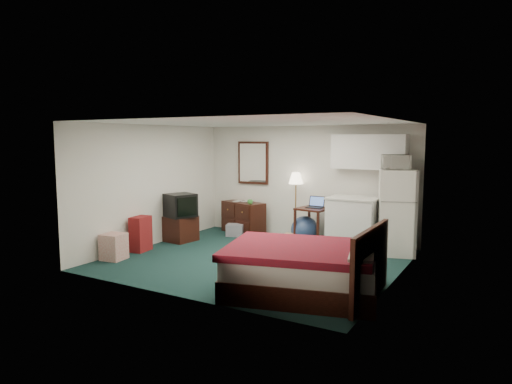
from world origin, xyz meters
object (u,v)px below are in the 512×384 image
Objects in this scene: kitchen_counter at (353,224)px; tv_stand at (181,229)px; fridge at (397,212)px; bed at (303,270)px; desk at (313,226)px; suitcase at (141,234)px; dresser at (243,217)px; floor_lamp at (296,206)px.

kitchen_counter is 3.67m from tv_stand.
fridge is 0.78× the size of bed.
desk reaches higher than suitcase.
fridge is (3.61, -0.26, 0.45)m from dresser.
kitchen_counter reaches higher than suitcase.
desk is 1.76m from fridge.
dresser is 4.35m from bed.
bed is at bearing -85.42° from kitchen_counter.
fridge reaches higher than floor_lamp.
suitcase is (-3.59, -2.25, -0.17)m from kitchen_counter.
desk is 3.08m from bed.
desk is at bearing -178.35° from kitchen_counter.
floor_lamp reaches higher than kitchen_counter.
floor_lamp is 1.44× the size of kitchen_counter.
suitcase is at bearing -170.42° from fridge.
kitchen_counter is at bearing -13.48° from floor_lamp.
dresser reaches higher than bed.
dresser is at bearing 69.85° from tv_stand.
kitchen_counter is at bearing 12.68° from dresser.
tv_stand is (-3.48, -1.15, -0.24)m from kitchen_counter.
bed is at bearing -63.35° from floor_lamp.
dresser is 2.67m from suitcase.
floor_lamp is 1.49m from kitchen_counter.
suitcase is at bearing -129.78° from floor_lamp.
floor_lamp is at bearing 167.13° from kitchen_counter.
floor_lamp is at bearing 21.15° from dresser.
kitchen_counter is at bearing 23.57° from suitcase.
kitchen_counter is (2.76, -0.28, 0.14)m from dresser.
tv_stand is at bearing 177.65° from fridge.
desk reaches higher than tv_stand.
tv_stand is (-3.68, 1.76, -0.06)m from bed.
dresser is 1.61m from tv_stand.
bed is (2.96, -3.19, -0.03)m from dresser.
kitchen_counter reaches higher than tv_stand.
dresser is 1.56× the size of suitcase.
bed is (1.63, -3.25, -0.40)m from floor_lamp.
bed is at bearing -18.37° from suitcase.
floor_lamp is 2.58m from tv_stand.
desk is at bearing 95.52° from bed.
floor_lamp is 1.89× the size of desk.
floor_lamp is 0.71× the size of bed.
tv_stand is (-0.72, -1.43, -0.09)m from dresser.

